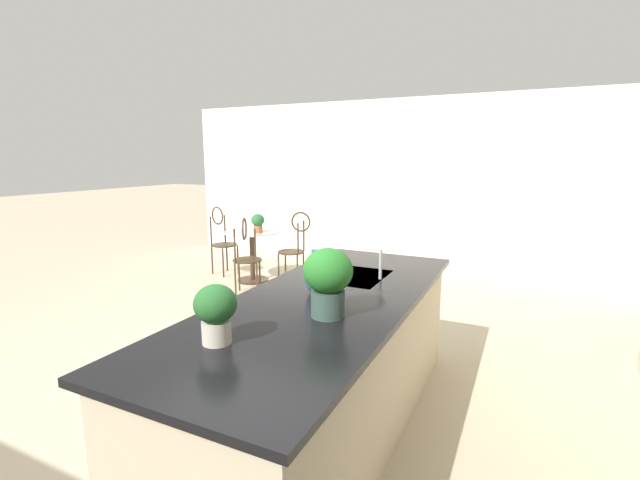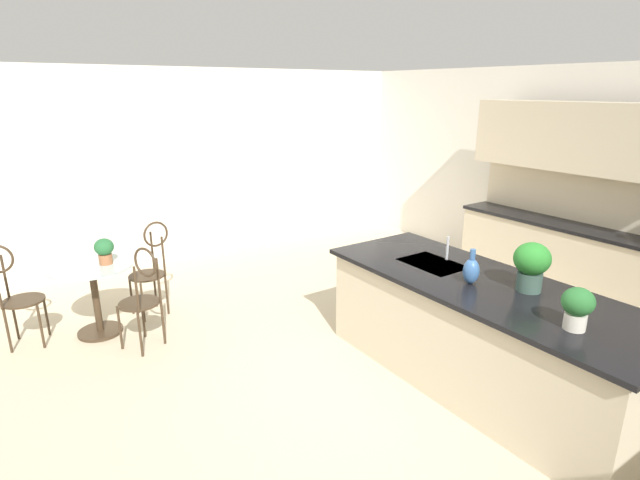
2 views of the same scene
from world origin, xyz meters
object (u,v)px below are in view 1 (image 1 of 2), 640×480
chair_by_island (246,253)px  chair_toward_desk (295,244)px  vase_on_counter (315,276)px  potted_plant_counter_far (216,310)px  potted_plant_on_table (258,222)px  chair_near_window (222,237)px  bistro_table (252,251)px  potted_plant_counter_near (328,278)px

chair_by_island → chair_toward_desk: bearing=158.4°
chair_by_island → vase_on_counter: vase_on_counter is taller
potted_plant_counter_far → vase_on_counter: size_ratio=0.99×
potted_plant_on_table → chair_by_island: bearing=18.3°
chair_near_window → chair_by_island: 1.24m
bistro_table → potted_plant_on_table: 0.47m
chair_by_island → potted_plant_counter_far: 3.64m
chair_near_window → vase_on_counter: (2.87, 3.03, 0.46)m
bistro_table → vase_on_counter: (2.71, 2.36, 0.58)m
chair_near_window → chair_toward_desk: 1.29m
chair_by_island → potted_plant_counter_near: bearing=43.0°
chair_by_island → vase_on_counter: size_ratio=3.62×
chair_toward_desk → potted_plant_counter_far: potted_plant_counter_far is taller
chair_near_window → potted_plant_counter_near: size_ratio=2.70×
bistro_table → chair_near_window: size_ratio=0.77×
potted_plant_counter_near → chair_by_island: bearing=-137.0°
potted_plant_counter_near → potted_plant_counter_far: bearing=-30.7°
potted_plant_on_table → potted_plant_counter_near: bearing=39.4°
chair_toward_desk → potted_plant_on_table: 0.61m
chair_near_window → bistro_table: bearing=76.1°
potted_plant_on_table → vase_on_counter: bearing=39.8°
potted_plant_counter_far → chair_by_island: bearing=-146.8°
vase_on_counter → chair_near_window: bearing=-133.4°
chair_near_window → potted_plant_counter_near: potted_plant_counter_near is taller
chair_near_window → potted_plant_on_table: chair_near_window is taller
potted_plant_counter_far → chair_near_window: bearing=-141.9°
chair_near_window → potted_plant_on_table: size_ratio=3.96×
chair_by_island → chair_toward_desk: size_ratio=1.00×
chair_by_island → chair_toward_desk: same height
bistro_table → chair_toward_desk: bearing=105.1°
vase_on_counter → potted_plant_counter_far: bearing=-4.5°
potted_plant_counter_near → chair_toward_desk: bearing=-148.2°
bistro_table → chair_by_island: (0.59, 0.32, 0.13)m
chair_by_island → vase_on_counter: (2.12, 2.05, 0.46)m
bistro_table → chair_by_island: chair_by_island is taller
bistro_table → chair_near_window: 0.70m
potted_plant_on_table → chair_near_window: bearing=-104.0°
potted_plant_counter_near → vase_on_counter: (-0.35, -0.26, -0.11)m
bistro_table → chair_near_window: (-0.17, -0.67, 0.13)m
chair_toward_desk → potted_plant_counter_far: size_ratio=3.64×
potted_plant_counter_far → bistro_table: bearing=-147.6°
bistro_table → chair_toward_desk: 0.65m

